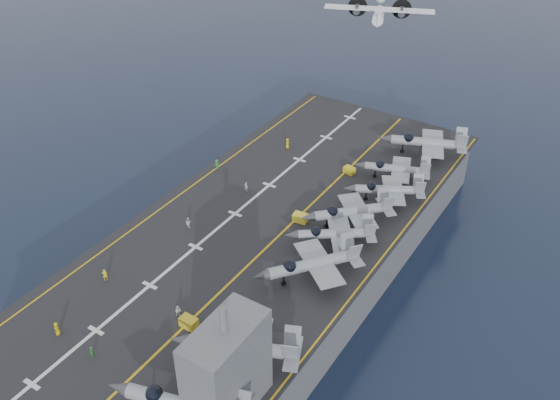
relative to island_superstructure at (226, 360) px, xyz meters
The scene contains 27 objects.
ground 38.02m from the island_superstructure, 116.57° to the left, with size 500.00×500.00×0.00m, color #142135.
hull 35.94m from the island_superstructure, 116.57° to the left, with size 36.00×90.00×10.00m, color #56595E.
flight_deck 34.41m from the island_superstructure, 116.57° to the left, with size 38.00×92.00×0.40m, color black.
foul_line 33.17m from the island_superstructure, 111.80° to the left, with size 0.35×90.00×0.02m, color gold.
landing_centerline 37.38m from the island_superstructure, 124.99° to the left, with size 0.50×90.00×0.02m, color silver.
deck_edge_port 44.50m from the island_superstructure, 136.85° to the left, with size 0.25×90.00×0.02m, color gold.
deck_edge_stbd 31.12m from the island_superstructure, 83.35° to the left, with size 0.25×90.00×0.02m, color gold.
island_superstructure is the anchor object (origin of this frame).
fighter_jet_1 7.91m from the island_superstructure, 110.54° to the left, with size 18.69×15.99×5.48m, color #9DA5AD, non-canonical shape.
fighter_jet_3 24.11m from the island_superstructure, 96.94° to the left, with size 17.72×18.62×5.39m, color #959EA4, non-canonical shape.
fighter_jet_4 32.18m from the island_superstructure, 96.61° to the left, with size 16.08×15.01×4.65m, color #8F989D, non-canonical shape.
fighter_jet_5 38.24m from the island_superstructure, 96.14° to the left, with size 17.23×17.29×5.09m, color #9AA3AA, non-canonical shape.
fighter_jet_6 47.01m from the island_superstructure, 92.40° to the left, with size 15.78×14.12×4.57m, color #949BA3, non-canonical shape.
fighter_jet_7 53.70m from the island_superstructure, 93.77° to the left, with size 15.24×12.70×4.52m, color gray, non-canonical shape.
fighter_jet_8 64.35m from the island_superstructure, 91.94° to the left, with size 18.67×15.67×5.52m, color gray, non-canonical shape.
tow_cart_a 15.10m from the island_superstructure, 148.86° to the left, with size 2.29×1.53×1.35m, color gold, non-canonical shape.
tow_cart_b 36.40m from the island_superstructure, 108.21° to the left, with size 2.42×1.72×1.36m, color yellow, non-canonical shape.
tow_cart_c 52.53m from the island_superstructure, 102.47° to the left, with size 2.19×1.69×1.17m, color gold, non-canonical shape.
crew_0 25.59m from the island_superstructure, behind, with size 1.35×1.37×1.92m, color gold.
crew_1 28.68m from the island_superstructure, 164.35° to the left, with size 1.32×1.39×1.94m, color yellow.
crew_2 34.76m from the island_superstructure, 137.07° to the left, with size 1.10×0.74×1.82m, color silver.
crew_3 51.05m from the island_superstructure, 128.85° to the left, with size 1.32×1.29×1.85m, color #238B3A.
crew_4 43.57m from the island_superstructure, 122.59° to the left, with size 1.33×1.19×1.85m, color silver.
crew_5 58.56m from the island_superstructure, 115.60° to the left, with size 1.41×1.40×1.99m, color yellow.
crew_6 19.59m from the island_superstructure, 169.73° to the right, with size 1.21×1.18×1.70m, color #1C8727.
crew_7 17.13m from the island_superstructure, 151.03° to the left, with size 1.22×1.09×1.70m, color silver.
transport_plane 88.53m from the island_superstructure, 105.26° to the left, with size 26.77×22.88×5.34m, color silver, non-canonical shape.
Camera 1 is at (43.60, -64.31, 68.88)m, focal length 40.00 mm.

